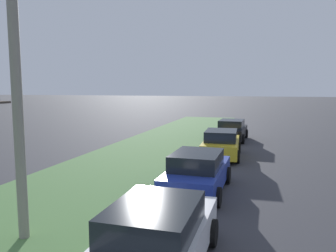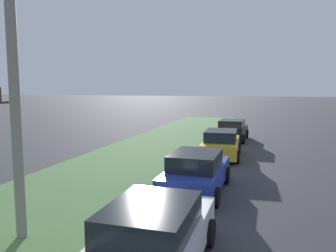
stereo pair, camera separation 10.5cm
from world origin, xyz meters
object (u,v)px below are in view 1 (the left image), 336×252
Objects in this scene: parked_car_white at (157,238)px; parked_car_black at (232,130)px; parked_car_blue at (198,172)px; streetlight at (25,57)px; parked_car_yellow at (221,144)px.

parked_car_white is 0.99× the size of parked_car_black.
parked_car_blue is (5.29, 0.21, 0.00)m from parked_car_white.
parked_car_white is 5.29m from parked_car_blue.
parked_car_black is 0.58× the size of streetlight.
parked_car_yellow is 1.00× the size of parked_car_black.
parked_car_blue is 0.58× the size of streetlight.
parked_car_blue and parked_car_yellow have the same top height.
parked_car_blue is 12.22m from parked_car_black.
parked_car_blue is 0.99× the size of parked_car_yellow.
streetlight is at bearing 150.43° from parked_car_blue.
streetlight reaches higher than parked_car_blue.
parked_car_black is at bearing 0.64° from parked_car_white.
parked_car_white is 0.98× the size of parked_car_yellow.
parked_car_white is at bearing -177.09° from parked_car_blue.
streetlight is (-11.31, 3.00, 3.67)m from parked_car_yellow.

